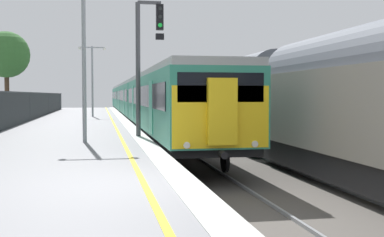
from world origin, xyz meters
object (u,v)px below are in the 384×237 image
(background_tree_right, at_px, (7,56))
(signal_gantry, at_px, (145,52))
(platform_lamp_far, at_px, (92,75))
(platform_lamp_mid, at_px, (84,49))
(commuter_train_at_platform, at_px, (138,99))
(freight_train_adjacent_track, at_px, (285,100))

(background_tree_right, bearing_deg, signal_gantry, -68.31)
(platform_lamp_far, xyz_separation_m, background_tree_right, (-6.80, 4.58, 1.66))
(platform_lamp_mid, relative_size, background_tree_right, 0.80)
(commuter_train_at_platform, bearing_deg, platform_lamp_mid, -98.50)
(freight_train_adjacent_track, xyz_separation_m, platform_lamp_mid, (-7.74, -1.28, 1.75))
(commuter_train_at_platform, distance_m, platform_lamp_far, 6.41)
(platform_lamp_mid, bearing_deg, signal_gantry, 40.80)
(commuter_train_at_platform, height_order, freight_train_adjacent_track, freight_train_adjacent_track)
(platform_lamp_mid, bearing_deg, freight_train_adjacent_track, 9.40)
(signal_gantry, height_order, background_tree_right, background_tree_right)
(signal_gantry, bearing_deg, background_tree_right, 111.69)
(commuter_train_at_platform, relative_size, signal_gantry, 11.30)
(freight_train_adjacent_track, height_order, platform_lamp_mid, platform_lamp_mid)
(signal_gantry, distance_m, background_tree_right, 24.53)
(commuter_train_at_platform, distance_m, platform_lamp_mid, 25.34)
(platform_lamp_mid, bearing_deg, platform_lamp_far, 90.00)
(freight_train_adjacent_track, relative_size, background_tree_right, 3.93)
(freight_train_adjacent_track, bearing_deg, signal_gantry, 173.11)
(signal_gantry, xyz_separation_m, platform_lamp_mid, (-2.25, -1.95, -0.08))
(freight_train_adjacent_track, relative_size, platform_lamp_mid, 4.94)
(freight_train_adjacent_track, xyz_separation_m, background_tree_right, (-14.54, 23.41, 3.34))
(background_tree_right, bearing_deg, commuter_train_at_platform, 1.61)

